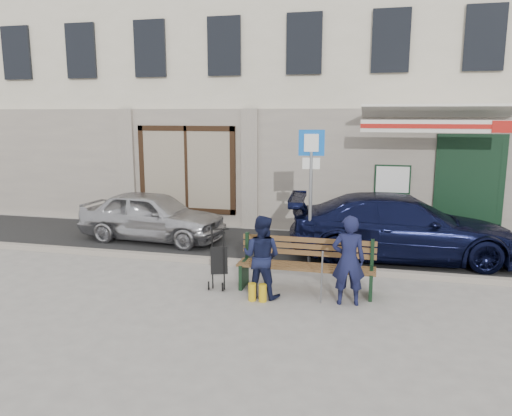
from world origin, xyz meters
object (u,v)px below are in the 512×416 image
(parking_sign, at_px, (311,175))
(bench, at_px, (303,266))
(man, at_px, (348,260))
(car_silver, at_px, (152,216))
(woman, at_px, (261,256))
(stroller, at_px, (219,262))
(car_navy, at_px, (401,227))

(parking_sign, xyz_separation_m, bench, (0.10, -1.58, -1.40))
(bench, height_order, man, man)
(man, bearing_deg, car_silver, -41.19)
(car_silver, relative_size, man, 2.43)
(parking_sign, xyz_separation_m, woman, (-0.55, -2.00, -1.16))
(man, xyz_separation_m, woman, (-1.45, 0.02, -0.04))
(bench, xyz_separation_m, stroller, (-1.50, -0.14, 0.01))
(stroller, bearing_deg, car_silver, 113.29)
(bench, bearing_deg, man, -28.91)
(car_navy, distance_m, man, 3.04)
(man, xyz_separation_m, stroller, (-2.30, 0.30, -0.28))
(man, distance_m, stroller, 2.34)
(parking_sign, xyz_separation_m, stroller, (-1.40, -1.72, -1.40))
(car_silver, bearing_deg, stroller, -132.48)
(parking_sign, distance_m, stroller, 2.62)
(car_navy, xyz_separation_m, parking_sign, (-1.84, -0.88, 1.17))
(car_navy, relative_size, bench, 1.99)
(car_silver, height_order, stroller, car_silver)
(car_navy, bearing_deg, man, 156.53)
(parking_sign, bearing_deg, bench, -93.91)
(car_silver, xyz_separation_m, woman, (3.47, -3.10, 0.09))
(bench, bearing_deg, stroller, -174.61)
(woman, bearing_deg, bench, -136.74)
(car_silver, height_order, bench, car_silver)
(car_navy, height_order, stroller, car_navy)
(stroller, bearing_deg, car_navy, 19.17)
(bench, relative_size, man, 1.61)
(car_navy, xyz_separation_m, man, (-0.94, -2.89, 0.05))
(car_silver, bearing_deg, bench, -118.35)
(car_silver, distance_m, car_navy, 5.86)
(parking_sign, height_order, woman, parking_sign)
(parking_sign, relative_size, stroller, 2.64)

